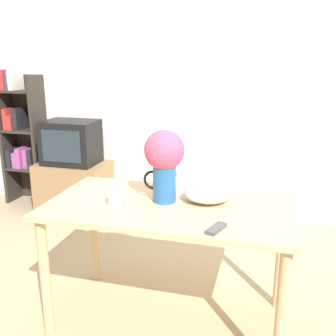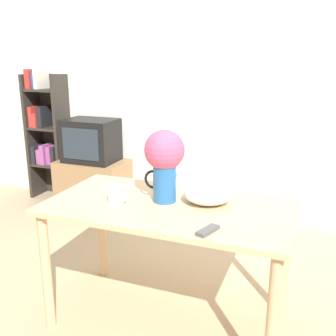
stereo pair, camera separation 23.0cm
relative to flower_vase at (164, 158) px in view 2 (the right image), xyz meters
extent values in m
plane|color=tan|center=(0.06, -0.03, -1.05)|extent=(12.00, 12.00, 0.00)
cube|color=silver|center=(0.06, 1.77, 0.25)|extent=(8.00, 0.05, 2.60)
cube|color=tan|center=(0.04, -0.05, -0.28)|extent=(1.44, 0.77, 0.03)
cylinder|color=tan|center=(-0.62, -0.37, -0.67)|extent=(0.06, 0.06, 0.75)
cylinder|color=tan|center=(0.71, -0.37, -0.67)|extent=(0.06, 0.06, 0.75)
cylinder|color=tan|center=(-0.62, 0.28, -0.67)|extent=(0.06, 0.06, 0.75)
cylinder|color=tan|center=(0.71, 0.28, -0.67)|extent=(0.06, 0.06, 0.75)
cylinder|color=#235B9E|center=(0.00, 0.00, -0.15)|extent=(0.14, 0.14, 0.23)
cone|color=#235B9E|center=(0.06, 0.00, -0.07)|extent=(0.05, 0.05, 0.06)
torus|color=black|center=(-0.07, 0.00, -0.14)|extent=(0.12, 0.02, 0.12)
sphere|color=#3D7033|center=(0.00, 0.00, 0.01)|extent=(0.18, 0.18, 0.18)
sphere|color=#DB4C70|center=(0.00, 0.00, 0.05)|extent=(0.24, 0.24, 0.24)
cylinder|color=white|center=(-0.26, -0.14, -0.22)|extent=(0.09, 0.09, 0.10)
torus|color=white|center=(-0.21, -0.14, -0.22)|extent=(0.07, 0.01, 0.07)
ellipsoid|color=silver|center=(0.25, 0.07, -0.22)|extent=(0.29, 0.29, 0.10)
cube|color=#4C4C51|center=(0.36, -0.33, -0.26)|extent=(0.09, 0.15, 0.02)
cube|color=#8E6B47|center=(-1.41, 1.43, -0.78)|extent=(0.73, 0.46, 0.55)
cube|color=black|center=(-1.41, 1.43, -0.28)|extent=(0.54, 0.39, 0.45)
cube|color=#232D38|center=(-1.41, 1.23, -0.28)|extent=(0.42, 0.01, 0.32)
cube|color=#2D2823|center=(-2.29, 1.60, -0.33)|extent=(0.04, 0.29, 1.44)
cube|color=#2D2823|center=(-1.88, 1.60, -0.33)|extent=(0.04, 0.29, 1.44)
cube|color=#2D2823|center=(-2.09, 1.74, -0.33)|extent=(0.45, 0.01, 1.44)
cube|color=#2D2823|center=(-2.09, 1.60, -0.65)|extent=(0.38, 0.27, 0.03)
cube|color=black|center=(-2.23, 1.59, -0.53)|extent=(0.05, 0.24, 0.21)
cube|color=#934784|center=(-2.17, 1.59, -0.55)|extent=(0.05, 0.21, 0.17)
cube|color=#934784|center=(-2.11, 1.59, -0.52)|extent=(0.06, 0.24, 0.23)
cube|color=#934784|center=(-2.04, 1.59, -0.53)|extent=(0.05, 0.18, 0.21)
cube|color=black|center=(-1.99, 1.59, -0.53)|extent=(0.04, 0.17, 0.21)
cube|color=#2D2823|center=(-2.09, 1.60, -0.22)|extent=(0.38, 0.27, 0.03)
cube|color=#B72D28|center=(-2.23, 1.59, -0.09)|extent=(0.04, 0.22, 0.23)
cube|color=#B72D28|center=(-2.18, 1.59, -0.12)|extent=(0.05, 0.23, 0.16)
cube|color=black|center=(-2.12, 1.59, -0.09)|extent=(0.06, 0.20, 0.24)
cube|color=#2D2823|center=(-2.09, 1.60, 0.21)|extent=(0.38, 0.27, 0.03)
cube|color=#B72D28|center=(-2.22, 1.59, 0.33)|extent=(0.06, 0.23, 0.21)
cube|color=#284C8E|center=(-2.16, 1.59, 0.32)|extent=(0.04, 0.17, 0.19)
cube|color=silver|center=(-2.11, 1.59, 0.34)|extent=(0.04, 0.23, 0.23)
camera|label=1|loc=(0.61, -2.13, 0.57)|focal=42.00mm
camera|label=2|loc=(0.82, -2.06, 0.57)|focal=42.00mm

